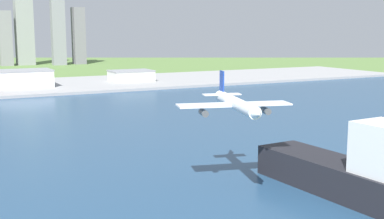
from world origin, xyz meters
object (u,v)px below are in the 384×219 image
warehouse_main (24,78)px  warehouse_annex (131,76)px  airplane_landing (236,104)px  cargo_ship (369,173)px

warehouse_main → warehouse_annex: size_ratio=1.14×
warehouse_annex → airplane_landing: bearing=-104.5°
cargo_ship → warehouse_main: bearing=97.4°
airplane_landing → warehouse_main: 343.14m
airplane_landing → warehouse_annex: 359.57m
airplane_landing → cargo_ship: bearing=-45.0°
cargo_ship → warehouse_annex: size_ratio=1.88×
airplane_landing → cargo_ship: airplane_landing is taller
cargo_ship → warehouse_main: (-48.30, 373.09, 0.56)m
airplane_landing → cargo_ship: size_ratio=0.56×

